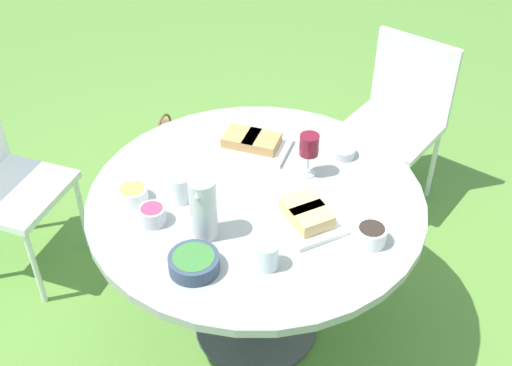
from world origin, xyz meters
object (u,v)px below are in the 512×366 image
object	(u,v)px
water_pitcher	(203,208)
handbag	(166,151)
dining_table	(256,219)
wine_glass	(309,146)
chair_near_left	(399,112)

from	to	relation	value
water_pitcher	handbag	distance (m)	1.60
dining_table	handbag	distance (m)	1.37
wine_glass	handbag	distance (m)	1.47
water_pitcher	handbag	world-z (taller)	water_pitcher
wine_glass	chair_near_left	bearing A→B (deg)	163.79
water_pitcher	handbag	xyz separation A→B (m)	(-1.21, -0.72, -0.75)
water_pitcher	wine_glass	size ratio (longest dim) A/B	1.31
handbag	wine_glass	bearing A→B (deg)	51.86
water_pitcher	wine_glass	distance (m)	0.51
wine_glass	water_pitcher	bearing A→B (deg)	-30.95
chair_near_left	wine_glass	world-z (taller)	wine_glass
chair_near_left	water_pitcher	bearing A→B (deg)	-21.25
dining_table	chair_near_left	xyz separation A→B (m)	(-1.13, 0.43, -0.11)
dining_table	chair_near_left	distance (m)	1.21
chair_near_left	water_pitcher	size ratio (longest dim) A/B	3.73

